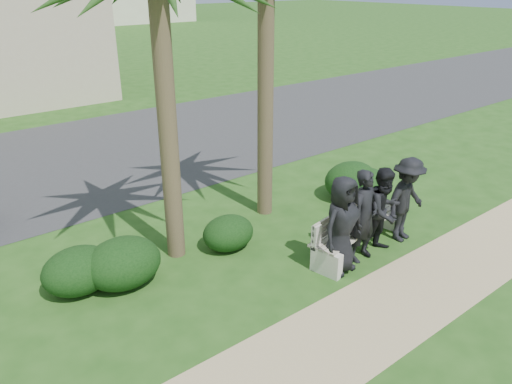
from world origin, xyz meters
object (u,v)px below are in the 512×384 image
(man_c, at_px, (384,211))
(man_d, at_px, (406,200))
(man_a, at_px, (341,225))
(man_b, at_px, (364,216))
(park_bench, at_px, (359,230))

(man_c, height_order, man_d, man_d)
(man_a, bearing_deg, man_b, -5.49)
(park_bench, relative_size, man_d, 1.52)
(man_a, distance_m, man_c, 1.08)
(man_a, height_order, man_c, man_a)
(man_c, bearing_deg, man_d, 1.42)
(man_a, bearing_deg, man_c, -7.76)
(man_a, height_order, man_b, man_a)
(man_d, bearing_deg, park_bench, 156.06)
(man_c, relative_size, man_d, 0.98)
(man_b, bearing_deg, man_c, -10.93)
(park_bench, height_order, man_c, man_c)
(park_bench, distance_m, man_d, 1.09)
(man_a, relative_size, man_b, 1.02)
(man_a, height_order, man_d, man_a)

